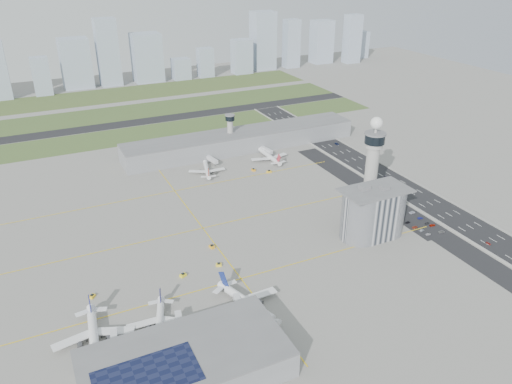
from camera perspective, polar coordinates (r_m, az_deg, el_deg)
name	(u,v)px	position (r m, az deg, el deg)	size (l,w,h in m)	color
ground	(280,236)	(309.94, 2.80, -5.06)	(1000.00, 1000.00, 0.00)	gray
grass_strip_0	(153,132)	(496.68, -11.69, 6.71)	(480.00, 50.00, 0.08)	#435B2B
grass_strip_1	(135,112)	(566.55, -13.66, 8.91)	(480.00, 60.00, 0.08)	#3A5327
grass_strip_2	(120,94)	(642.35, -15.31, 10.71)	(480.00, 70.00, 0.08)	#405226
runway	(144,121)	(530.97, -12.72, 7.87)	(480.00, 22.00, 0.10)	black
highway	(424,200)	(372.39, 18.62, -0.85)	(28.00, 500.00, 0.10)	black
barrier_left	(408,203)	(363.17, 17.01, -1.22)	(0.60, 500.00, 1.20)	#9E9E99
barrier_right	(439,195)	(381.43, 20.17, -0.36)	(0.60, 500.00, 1.20)	#9E9E99
landside_road	(405,213)	(350.15, 16.71, -2.33)	(18.00, 260.00, 0.08)	black
parking_lot	(415,222)	(341.37, 17.76, -3.25)	(20.00, 44.00, 0.10)	black
taxiway_line_h_0	(241,279)	(272.72, -1.73, -9.88)	(260.00, 0.60, 0.01)	yellow
taxiway_line_h_1	(203,228)	(319.84, -6.11, -4.13)	(260.00, 0.60, 0.01)	yellow
taxiway_line_h_2	(175,191)	(370.71, -9.28, 0.12)	(260.00, 0.60, 0.01)	yellow
taxiway_line_v	(203,228)	(319.84, -6.11, -4.13)	(0.60, 260.00, 0.01)	yellow
control_tower	(372,160)	(336.84, 13.17, 3.56)	(14.00, 14.00, 64.50)	#ADAAA5
secondary_tower	(230,129)	(437.37, -2.97, 7.18)	(8.60, 8.60, 31.90)	#ADAAA5
admin_building	(373,212)	(312.48, 13.23, -2.29)	(42.00, 24.00, 33.50)	#B2B2B7
terminal_pier	(242,140)	(442.96, -1.64, 5.95)	(210.00, 32.00, 15.80)	gray
near_terminal	(185,364)	(218.73, -8.07, -18.86)	(84.00, 42.00, 13.00)	gray
airplane_near_a	(93,333)	(242.02, -18.14, -15.02)	(43.18, 36.70, 12.09)	white
airplane_near_b	(159,320)	(243.00, -11.02, -14.12)	(36.41, 30.95, 10.20)	white
airplane_near_c	(249,299)	(248.97, -0.80, -12.14)	(43.16, 36.69, 12.09)	white
airplane_far_a	(207,167)	(396.41, -5.66, 2.86)	(34.24, 29.10, 9.59)	white
airplane_far_b	(269,154)	(419.51, 1.51, 4.42)	(38.97, 33.13, 10.91)	white
jet_bridge_near_0	(115,356)	(233.18, -15.82, -17.55)	(14.00, 3.00, 5.70)	silver
jet_bridge_near_1	(182,335)	(236.98, -8.46, -15.83)	(14.00, 3.00, 5.70)	silver
jet_bridge_near_2	(242,316)	(244.44, -1.56, -13.96)	(14.00, 3.00, 5.70)	silver
jet_bridge_far_0	(208,159)	(417.78, -5.50, 3.83)	(14.00, 3.00, 5.70)	silver
jet_bridge_far_1	(262,149)	(435.91, 0.68, 4.91)	(14.00, 3.00, 5.70)	silver
tug_0	(92,296)	(272.34, -18.22, -11.22)	(2.14, 3.11, 1.81)	yellow
tug_1	(183,275)	(276.59, -8.34, -9.36)	(2.32, 3.37, 1.96)	yellow
tug_2	(219,264)	(282.79, -4.29, -8.26)	(2.20, 3.21, 1.86)	yellow
tug_3	(212,246)	(298.85, -5.07, -6.21)	(2.35, 3.42, 1.99)	#F2A71E
tug_4	(253,170)	(399.08, -0.29, 2.57)	(2.37, 3.45, 2.01)	#F8A11D
tug_5	(269,171)	(396.07, 1.50, 2.37)	(2.44, 3.55, 2.07)	yellow
car_lot_0	(428,234)	(328.34, 19.07, -4.58)	(1.42, 3.52, 1.20)	silver
car_lot_1	(422,230)	(331.50, 18.43, -4.17)	(1.19, 3.41, 1.12)	slate
car_lot_2	(415,227)	(333.83, 17.72, -3.84)	(1.86, 4.04, 1.12)	#B33F25
car_lot_3	(408,222)	(338.18, 16.96, -3.32)	(1.56, 3.83, 1.11)	black
car_lot_4	(400,217)	(342.66, 16.12, -2.78)	(1.53, 3.81, 1.30)	navy
car_lot_5	(391,210)	(350.81, 15.14, -1.96)	(1.21, 3.46, 1.14)	silver
car_lot_6	(442,232)	(334.01, 20.44, -4.27)	(1.87, 4.06, 1.13)	gray
car_lot_7	(433,225)	(339.65, 19.53, -3.59)	(1.68, 4.14, 1.20)	#B01D08
car_lot_8	(427,223)	(341.08, 18.97, -3.37)	(1.40, 3.48, 1.19)	#2B2B2F
car_lot_9	(420,218)	(345.63, 18.27, -2.84)	(1.33, 3.80, 1.25)	navy
car_lot_10	(412,212)	(351.16, 17.41, -2.24)	(2.10, 4.55, 1.26)	silver
car_lot_11	(403,207)	(356.47, 16.47, -1.68)	(1.56, 3.83, 1.11)	gray
car_hw_0	(488,243)	(332.24, 25.02, -5.34)	(1.32, 3.29, 1.12)	maroon
car_hw_1	(386,177)	(400.44, 14.63, 1.69)	(1.18, 3.37, 1.11)	black
car_hw_2	(337,144)	(460.78, 9.23, 5.47)	(2.13, 4.61, 1.28)	#141F4D
car_hw_4	(291,126)	(503.00, 4.04, 7.51)	(1.53, 3.79, 1.29)	gray
skyline_bldg_6	(41,76)	(665.43, -23.32, 12.06)	(20.04, 16.03, 45.20)	#9EADC1
skyline_bldg_7	(76,63)	(685.40, -19.91, 13.67)	(35.76, 28.61, 61.22)	#9EADC1
skyline_bldg_8	(108,52)	(683.37, -16.59, 15.04)	(26.33, 21.06, 83.39)	#9EADC1
skyline_bldg_9	(147,58)	(695.61, -12.35, 14.78)	(36.96, 29.57, 62.11)	#9EADC1
skyline_bldg_10	(181,69)	(701.87, -8.55, 13.75)	(23.01, 18.41, 27.75)	#9EADC1
skyline_bldg_11	(205,62)	(711.25, -5.80, 14.52)	(20.22, 16.18, 38.97)	#9EADC1
skyline_bldg_12	(242,56)	(728.31, -1.64, 15.22)	(26.14, 20.92, 46.89)	#9EADC1
skyline_bldg_13	(263,41)	(752.39, 0.80, 16.91)	(32.26, 25.81, 81.20)	#9EADC1
skyline_bldg_14	(291,44)	(767.45, 4.07, 16.56)	(21.59, 17.28, 68.75)	#9EADC1
skyline_bldg_15	(322,42)	(805.28, 7.50, 16.66)	(30.25, 24.20, 63.40)	#9EADC1
skyline_bldg_16	(352,39)	(812.54, 10.94, 16.80)	(23.04, 18.43, 71.56)	#9EADC1
skyline_bldg_17	(360,45)	(858.12, 11.82, 16.16)	(22.64, 18.11, 41.06)	#9EADC1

